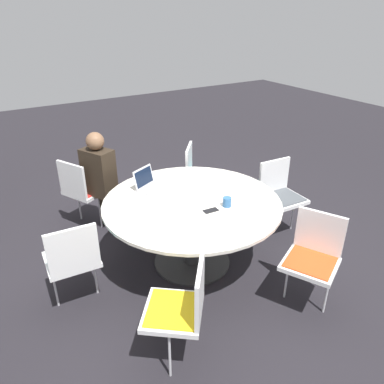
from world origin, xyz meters
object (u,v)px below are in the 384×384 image
object	(u,v)px
chair_2	(182,305)
coffee_cup	(227,202)
laptop	(149,184)
chair_0	(82,187)
cell_phone	(211,210)
chair_5	(199,172)
chair_1	(72,257)
person_0	(100,174)
chair_3	(313,253)
chair_4	(280,191)

from	to	relation	value
chair_2	coffee_cup	size ratio (longest dim) A/B	9.53
chair_2	laptop	bearing A→B (deg)	20.94
chair_0	cell_phone	xyz separation A→B (m)	(-1.58, -0.77, 0.21)
chair_5	chair_0	bearing A→B (deg)	-64.55
chair_1	person_0	world-z (taller)	person_0
chair_5	laptop	xyz separation A→B (m)	(-0.50, 0.94, 0.26)
coffee_cup	cell_phone	size ratio (longest dim) A/B	0.64
chair_3	chair_5	size ratio (longest dim) A/B	1.00
chair_0	laptop	distance (m)	1.00
laptop	chair_3	bearing A→B (deg)	-87.48
chair_0	person_0	distance (m)	0.32
chair_3	person_0	bearing A→B (deg)	1.00
laptop	chair_1	bearing A→B (deg)	179.88
laptop	chair_4	bearing A→B (deg)	-44.24
chair_5	chair_2	bearing A→B (deg)	3.57
person_0	coffee_cup	size ratio (longest dim) A/B	13.35
person_0	chair_0	bearing A→B (deg)	-160.90
chair_1	chair_3	xyz separation A→B (m)	(-1.05, -1.80, 0.00)
chair_4	coffee_cup	distance (m)	1.04
chair_3	coffee_cup	bearing A→B (deg)	-1.35
chair_1	chair_2	distance (m)	1.12
chair_0	chair_1	bearing A→B (deg)	-46.28
chair_2	chair_4	xyz separation A→B (m)	(0.99, -1.89, 0.00)
person_0	coffee_cup	world-z (taller)	person_0
chair_3	person_0	size ratio (longest dim) A/B	0.71
chair_0	cell_phone	size ratio (longest dim) A/B	6.07
chair_5	person_0	xyz separation A→B (m)	(0.16, 1.24, 0.19)
chair_2	chair_3	world-z (taller)	same
person_0	coffee_cup	bearing A→B (deg)	2.68
chair_1	chair_4	distance (m)	2.41
chair_0	chair_3	bearing A→B (deg)	3.05
chair_3	coffee_cup	distance (m)	0.90
chair_1	coffee_cup	xyz separation A→B (m)	(-0.27, -1.43, 0.25)
chair_3	person_0	xyz separation A→B (m)	(2.18, 1.14, 0.19)
chair_4	laptop	bearing A→B (deg)	-15.29
chair_1	person_0	size ratio (longest dim) A/B	0.71
chair_3	cell_phone	size ratio (longest dim) A/B	6.07
chair_0	cell_phone	distance (m)	1.77
coffee_cup	cell_phone	bearing A→B (deg)	88.37
chair_1	laptop	bearing A→B (deg)	29.52
laptop	cell_phone	size ratio (longest dim) A/B	2.55
chair_5	cell_phone	size ratio (longest dim) A/B	6.07
chair_4	cell_phone	world-z (taller)	chair_4
laptop	cell_phone	distance (m)	0.79
chair_1	coffee_cup	bearing A→B (deg)	-7.14
chair_1	cell_phone	xyz separation A→B (m)	(-0.26, -1.25, 0.21)
coffee_cup	chair_1	bearing A→B (deg)	79.36
chair_0	chair_5	world-z (taller)	same
chair_0	chair_5	xyz separation A→B (m)	(-0.34, -1.42, 0.00)
chair_1	laptop	world-z (taller)	laptop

